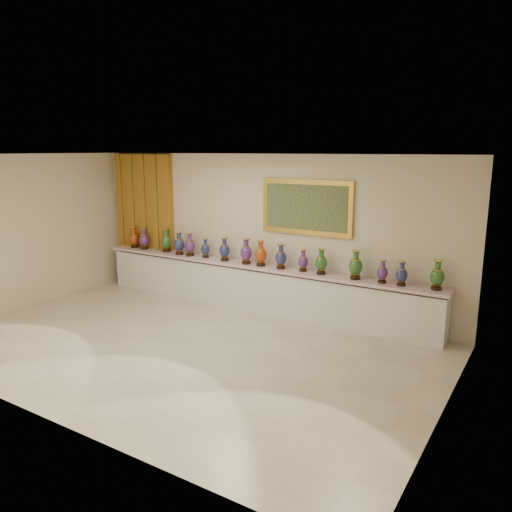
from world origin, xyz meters
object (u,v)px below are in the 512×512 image
at_px(vase_1, 144,240).
at_px(vase_2, 166,241).
at_px(vase_0, 134,238).
at_px(counter, 255,287).

height_order(vase_1, vase_2, vase_2).
relative_size(vase_0, vase_2, 0.94).
xyz_separation_m(counter, vase_2, (-2.28, 0.02, 0.69)).
bearing_deg(counter, vase_2, 179.49).
xyz_separation_m(counter, vase_0, (-3.22, -0.00, 0.68)).
xyz_separation_m(vase_1, vase_2, (0.61, 0.04, 0.01)).
bearing_deg(vase_1, vase_2, 4.12).
distance_m(counter, vase_2, 2.38).
height_order(counter, vase_1, vase_1).
distance_m(vase_0, vase_1, 0.33).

